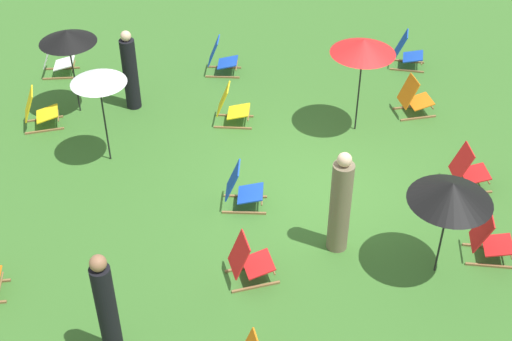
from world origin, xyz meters
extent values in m
plane|color=#386B28|center=(0.00, 0.00, 0.00)|extent=(40.00, 40.00, 0.00)
cube|color=olive|center=(-2.26, 1.38, 0.02)|extent=(0.18, 0.75, 0.04)
cube|color=olive|center=(-1.83, 1.47, 0.02)|extent=(0.18, 0.75, 0.04)
cube|color=red|center=(-2.03, 1.33, 0.27)|extent=(0.55, 0.52, 0.13)
cube|color=red|center=(-2.08, 1.62, 0.55)|extent=(0.52, 0.33, 0.57)
cylinder|color=olive|center=(-1.99, 1.13, 0.20)|extent=(0.44, 0.11, 0.03)
cube|color=olive|center=(-2.11, -2.32, 0.02)|extent=(0.19, 0.75, 0.04)
cube|color=olive|center=(-1.68, -2.41, 0.02)|extent=(0.19, 0.75, 0.04)
cube|color=red|center=(-1.91, -2.46, 0.27)|extent=(0.56, 0.52, 0.13)
cube|color=red|center=(-1.85, -2.17, 0.55)|extent=(0.52, 0.34, 0.57)
cylinder|color=olive|center=(-1.95, -2.66, 0.20)|extent=(0.44, 0.12, 0.03)
cube|color=olive|center=(2.23, 5.24, 0.02)|extent=(0.17, 0.75, 0.04)
cube|color=olive|center=(2.66, 5.31, 0.02)|extent=(0.17, 0.75, 0.04)
cube|color=yellow|center=(2.46, 5.18, 0.27)|extent=(0.55, 0.51, 0.13)
cube|color=yellow|center=(2.41, 5.47, 0.55)|extent=(0.52, 0.33, 0.57)
cylinder|color=olive|center=(2.50, 4.98, 0.20)|extent=(0.44, 0.10, 0.03)
cylinder|color=olive|center=(-2.05, 5.20, 0.20)|extent=(0.44, 0.05, 0.03)
cube|color=olive|center=(4.05, 1.62, 0.02)|extent=(0.14, 0.76, 0.04)
cube|color=olive|center=(4.49, 1.56, 0.02)|extent=(0.14, 0.76, 0.04)
cube|color=#1947B7|center=(4.26, 1.49, 0.27)|extent=(0.54, 0.50, 0.13)
cube|color=#1947B7|center=(4.30, 1.79, 0.55)|extent=(0.51, 0.31, 0.57)
cylinder|color=olive|center=(4.23, 1.30, 0.20)|extent=(0.44, 0.09, 0.03)
cube|color=olive|center=(4.01, -2.53, 0.02)|extent=(0.24, 0.74, 0.04)
cube|color=olive|center=(4.43, -2.65, 0.02)|extent=(0.24, 0.74, 0.04)
cube|color=#1947B7|center=(4.20, -2.68, 0.27)|extent=(0.58, 0.55, 0.13)
cube|color=#1947B7|center=(4.28, -2.40, 0.55)|extent=(0.53, 0.37, 0.57)
cylinder|color=olive|center=(4.14, -2.88, 0.20)|extent=(0.43, 0.15, 0.03)
cube|color=olive|center=(-0.54, 1.45, 0.02)|extent=(0.13, 0.76, 0.04)
cube|color=olive|center=(-0.10, 1.39, 0.02)|extent=(0.13, 0.76, 0.04)
cube|color=#1947B7|center=(-0.33, 1.32, 0.27)|extent=(0.53, 0.49, 0.13)
cube|color=#1947B7|center=(-0.30, 1.62, 0.55)|extent=(0.51, 0.30, 0.57)
cylinder|color=olive|center=(-0.36, 1.12, 0.20)|extent=(0.44, 0.08, 0.03)
cube|color=olive|center=(4.28, 5.21, 0.02)|extent=(0.04, 0.76, 0.04)
cube|color=olive|center=(4.72, 5.22, 0.02)|extent=(0.04, 0.76, 0.04)
cube|color=white|center=(4.50, 5.12, 0.27)|extent=(0.48, 0.44, 0.13)
cube|color=white|center=(4.50, 5.42, 0.55)|extent=(0.48, 0.25, 0.57)
cylinder|color=olive|center=(4.51, 4.92, 0.20)|extent=(0.44, 0.03, 0.03)
cube|color=olive|center=(2.05, 1.50, 0.02)|extent=(0.15, 0.76, 0.04)
cube|color=olive|center=(2.48, 1.44, 0.02)|extent=(0.15, 0.76, 0.04)
cube|color=yellow|center=(2.25, 1.37, 0.27)|extent=(0.54, 0.50, 0.13)
cube|color=yellow|center=(2.29, 1.67, 0.55)|extent=(0.51, 0.32, 0.57)
cylinder|color=olive|center=(2.22, 1.17, 0.20)|extent=(0.44, 0.09, 0.03)
cube|color=olive|center=(-0.33, -2.60, 0.02)|extent=(0.04, 0.76, 0.04)
cube|color=olive|center=(0.11, -2.60, 0.02)|extent=(0.04, 0.76, 0.04)
cube|color=red|center=(-0.11, -2.70, 0.27)|extent=(0.48, 0.43, 0.13)
cube|color=red|center=(-0.11, -2.40, 0.55)|extent=(0.48, 0.25, 0.57)
cylinder|color=olive|center=(-0.11, -2.90, 0.20)|extent=(0.44, 0.03, 0.03)
cube|color=olive|center=(2.09, -2.28, 0.02)|extent=(0.14, 0.76, 0.04)
cube|color=olive|center=(2.53, -2.22, 0.02)|extent=(0.14, 0.76, 0.04)
cube|color=orange|center=(2.32, -2.35, 0.27)|extent=(0.53, 0.49, 0.13)
cube|color=orange|center=(2.28, -2.06, 0.55)|extent=(0.51, 0.31, 0.57)
cylinder|color=olive|center=(2.35, -2.55, 0.20)|extent=(0.44, 0.09, 0.03)
cylinder|color=black|center=(1.85, -0.93, 0.98)|extent=(0.03, 0.03, 1.95)
cone|color=red|center=(1.85, -0.93, 1.84)|extent=(1.23, 1.23, 0.28)
cylinder|color=black|center=(1.22, 3.86, 0.95)|extent=(0.03, 0.03, 1.89)
cone|color=white|center=(1.22, 3.86, 1.79)|extent=(0.99, 0.99, 0.26)
cylinder|color=black|center=(-2.11, -1.43, 0.85)|extent=(0.03, 0.03, 1.71)
cone|color=black|center=(-2.11, -1.43, 1.58)|extent=(1.24, 1.24, 0.32)
cylinder|color=black|center=(2.96, 4.62, 0.90)|extent=(0.03, 0.03, 1.80)
cone|color=black|center=(2.96, 4.62, 1.70)|extent=(1.12, 1.12, 0.25)
cylinder|color=black|center=(3.04, 3.51, 0.76)|extent=(0.39, 0.39, 1.53)
sphere|color=beige|center=(3.04, 3.51, 1.62)|extent=(0.21, 0.21, 0.21)
cylinder|color=black|center=(-3.32, 3.42, 0.83)|extent=(0.37, 0.37, 1.66)
sphere|color=#936647|center=(-3.32, 3.42, 1.76)|extent=(0.22, 0.22, 0.22)
cylinder|color=#72664C|center=(-1.45, 0.01, 0.83)|extent=(0.34, 0.34, 1.65)
sphere|color=beige|center=(-1.45, 0.01, 1.75)|extent=(0.22, 0.22, 0.22)
camera|label=1|loc=(-9.66, 1.97, 8.03)|focal=49.78mm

